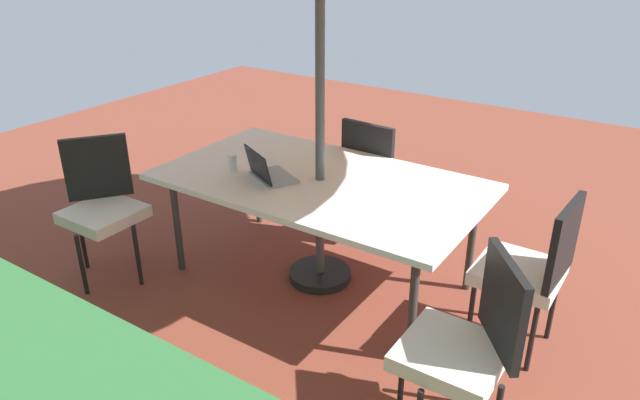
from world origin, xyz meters
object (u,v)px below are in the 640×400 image
(chair_northwest, at_px, (466,343))
(chair_south, at_px, (376,172))
(laptop, at_px, (268,173))
(cup, at_px, (232,163))
(dining_table, at_px, (320,185))
(chair_west, at_px, (531,266))
(chair_northeast, at_px, (102,202))

(chair_northwest, relative_size, chair_south, 1.00)
(chair_south, xyz_separation_m, laptop, (0.28, 0.97, 0.26))
(chair_south, relative_size, cup, 8.62)
(laptop, bearing_deg, dining_table, -118.55)
(dining_table, relative_size, chair_south, 2.18)
(dining_table, xyz_separation_m, laptop, (0.28, 0.19, 0.09))
(chair_west, distance_m, laptop, 1.71)
(chair_northeast, distance_m, chair_west, 2.82)
(laptop, bearing_deg, chair_south, -79.59)
(chair_south, xyz_separation_m, chair_west, (-1.39, 0.74, 0.00))
(chair_south, height_order, laptop, laptop)
(chair_northeast, relative_size, chair_west, 1.00)
(laptop, bearing_deg, cup, 28.97)
(chair_south, distance_m, cup, 1.18)
(dining_table, xyz_separation_m, chair_south, (-0.00, -0.78, -0.17))
(chair_south, bearing_deg, chair_northeast, 52.93)
(chair_south, bearing_deg, dining_table, 93.12)
(chair_northwest, distance_m, cup, 2.03)
(dining_table, distance_m, chair_northwest, 1.57)
(chair_west, bearing_deg, dining_table, -85.28)
(chair_south, relative_size, chair_west, 1.00)
(chair_northwest, xyz_separation_m, chair_west, (-0.06, -0.84, 0.00))
(dining_table, height_order, chair_south, chair_south)
(cup, bearing_deg, chair_northwest, 162.72)
(chair_west, height_order, cup, chair_west)
(dining_table, relative_size, chair_northeast, 2.18)
(chair_northwest, bearing_deg, chair_northeast, -128.70)
(chair_west, height_order, laptop, laptop)
(dining_table, bearing_deg, chair_northeast, 30.00)
(chair_northwest, bearing_deg, chair_south, -177.51)
(chair_northeast, distance_m, laptop, 1.20)
(chair_south, height_order, chair_northeast, same)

